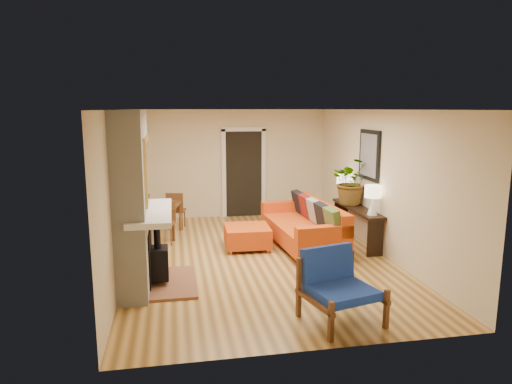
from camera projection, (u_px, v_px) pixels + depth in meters
room_shell at (263, 169)px, 10.58m from camera, size 6.50×6.50×6.50m
fireplace at (135, 205)px, 6.60m from camera, size 1.09×1.68×2.60m
sofa at (307, 225)px, 8.76m from camera, size 1.17×2.41×0.93m
ottoman at (247, 236)px, 8.65m from camera, size 0.85×0.85×0.42m
blue_chair at (336, 282)px, 5.70m from camera, size 1.03×1.01×0.89m
dining_table at (168, 210)px, 9.47m from camera, size 0.86×1.57×0.82m
console_table at (357, 214)px, 8.91m from camera, size 0.34×1.85×0.72m
lamp_near at (373, 196)px, 8.18m from camera, size 0.30×0.30×0.54m
lamp_far at (344, 184)px, 9.55m from camera, size 0.30×0.30×0.54m
houseplant at (352, 181)px, 9.06m from camera, size 0.92×0.82×0.95m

